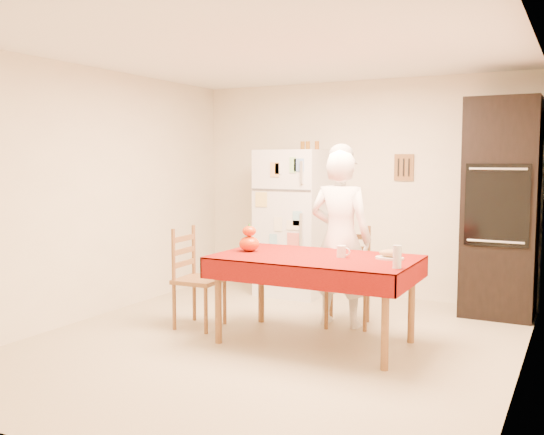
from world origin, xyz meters
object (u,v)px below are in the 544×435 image
Objects in this scene: oven_cabinet at (501,208)px; wine_glass at (397,257)px; seated_woman at (340,238)px; refrigerator at (294,223)px; pumpkin_lower at (249,244)px; chair_far at (349,272)px; chair_left at (194,274)px; coffee_mug at (341,251)px; bread_plate at (390,258)px; dining_table at (315,264)px.

oven_cabinet is 2.05m from wine_glass.
seated_woman is at bearing -140.17° from oven_cabinet.
refrigerator is 1.73m from pumpkin_lower.
seated_woman is (-1.30, -1.09, -0.26)m from oven_cabinet.
chair_far is 1.49m from chair_left.
bread_plate is (0.39, 0.09, -0.04)m from coffee_mug.
seated_woman is 1.19m from wine_glass.
seated_woman is 0.81m from bread_plate.
chair_left is at bearing 174.12° from wine_glass.
wine_glass is at bearing -104.32° from oven_cabinet.
oven_cabinet reaches higher than wine_glass.
coffee_mug is 0.86m from pumpkin_lower.
seated_woman is at bearing -46.79° from refrigerator.
bread_plate is (1.61, -1.54, -0.08)m from refrigerator.
chair_left is at bearing -98.09° from refrigerator.
dining_table is 0.66m from seated_woman.
chair_left is at bearing -176.70° from coffee_mug.
refrigerator is at bearing -178.82° from oven_cabinet.
wine_glass is (0.80, -0.89, 0.01)m from seated_woman.
chair_far is 5.40× the size of wine_glass.
pumpkin_lower is (-0.64, -0.02, 0.14)m from dining_table.
pumpkin_lower reaches higher than coffee_mug.
seated_woman is at bearing 46.51° from pumpkin_lower.
dining_table is 0.74m from chair_far.
refrigerator is 17.00× the size of coffee_mug.
pumpkin_lower is (-0.86, -0.06, 0.02)m from coffee_mug.
coffee_mug is at bearing -166.78° from bread_plate.
wine_glass is (2.02, -0.21, 0.34)m from chair_left.
pumpkin_lower reaches higher than bread_plate.
chair_left is 2.06m from wine_glass.
pumpkin_lower is (-1.93, -1.74, -0.27)m from oven_cabinet.
oven_cabinet is 1.31× the size of seated_woman.
chair_left is (-0.24, -1.72, -0.34)m from refrigerator.
bread_plate is at bearing 113.89° from wine_glass.
bread_plate is (0.57, -0.58, 0.26)m from chair_far.
seated_woman is at bearing 111.76° from coffee_mug.
chair_far is 0.76m from coffee_mug.
wine_glass is at bearing -27.47° from coffee_mug.
pumpkin_lower is (0.60, 0.02, 0.32)m from chair_left.
dining_table is 0.63m from bread_plate.
oven_cabinet reaches higher than chair_far.
chair_left reaches higher than dining_table.
dining_table is at bearing 1.58° from pumpkin_lower.
oven_cabinet is 11.99× the size of pumpkin_lower.
refrigerator reaches higher than coffee_mug.
chair_far is (1.04, -0.96, -0.34)m from refrigerator.
seated_woman is (1.22, 0.68, 0.33)m from chair_left.
coffee_mug is 0.42× the size of bread_plate.
coffee_mug is at bearing 112.83° from seated_woman.
chair_left is 5.40× the size of wine_glass.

